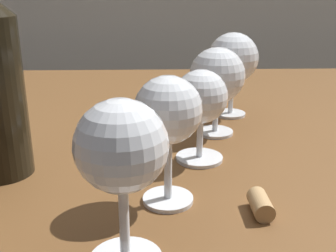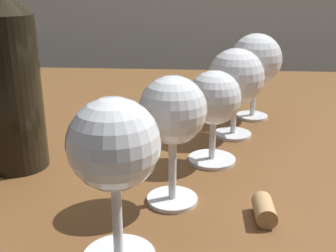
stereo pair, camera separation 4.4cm
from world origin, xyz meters
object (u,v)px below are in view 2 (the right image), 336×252
Objects in this scene: wine_glass_cabernet at (168,113)px; wine_bottle at (5,76)px; wine_glass_white at (210,100)px; cork at (259,210)px; wine_glass_rose at (108,149)px; wine_glass_chardonnay at (233,79)px; wine_glass_merlot at (253,61)px.

wine_bottle is (-0.21, 0.08, 0.02)m from wine_glass_cabernet.
cork is at bearing -70.63° from wine_glass_white.
wine_bottle reaches higher than wine_glass_white.
wine_glass_rose reaches higher than wine_glass_white.
wine_glass_chardonnay is at bearing 25.04° from wine_bottle.
wine_glass_chardonnay is at bearing 69.03° from wine_glass_cabernet.
wine_glass_rose reaches higher than wine_glass_cabernet.
wine_glass_merlot reaches higher than cork.
wine_glass_merlot is (0.13, 0.32, -0.00)m from wine_glass_cabernet.
wine_bottle is at bearing 159.29° from wine_glass_cabernet.
wine_glass_white is at bearing 68.36° from wine_glass_rose.
wine_glass_cabernet is at bearing 163.20° from cork.
wine_glass_white is 0.84× the size of wine_glass_merlot.
wine_glass_rose is at bearing -111.64° from wine_glass_white.
wine_glass_merlot is (0.17, 0.43, -0.00)m from wine_glass_rose.
wine_bottle is (-0.30, -0.14, 0.03)m from wine_glass_chardonnay.
wine_glass_rose is at bearing -110.72° from wine_glass_cabernet.
wine_glass_cabernet is at bearing -111.72° from wine_glass_merlot.
cork is at bearing 29.33° from wine_glass_rose.
wine_glass_chardonnay is at bearing 70.74° from wine_glass_white.
wine_glass_merlot is 0.36m from cork.
wine_glass_merlot is at bearing 34.90° from wine_bottle.
wine_bottle is at bearing 160.50° from cork.
wine_glass_cabernet is 0.24m from wine_glass_chardonnay.
wine_glass_cabernet is 0.13m from wine_glass_white.
wine_bottle is 7.69× the size of cork.
wine_glass_white is at bearing -111.28° from wine_glass_merlot.
wine_glass_cabernet is 1.14× the size of wine_glass_white.
wine_glass_rose is 1.04× the size of wine_glass_cabernet.
wine_glass_merlot is 0.48× the size of wine_bottle.
wine_glass_white is 0.27m from wine_bottle.
wine_glass_merlot reaches higher than wine_glass_cabernet.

